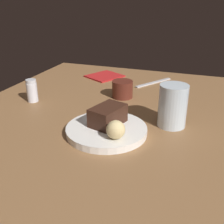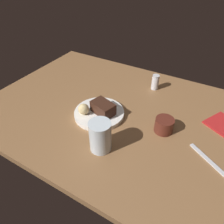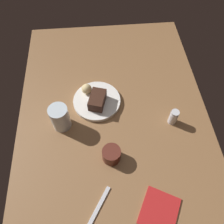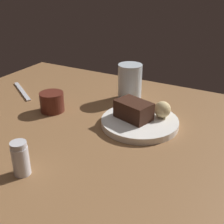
% 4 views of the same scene
% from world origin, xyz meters
% --- Properties ---
extents(dining_table, '(1.20, 0.84, 0.03)m').
position_xyz_m(dining_table, '(0.00, 0.00, 0.01)').
color(dining_table, brown).
rests_on(dining_table, ground).
extents(dessert_plate, '(0.22, 0.22, 0.02)m').
position_xyz_m(dessert_plate, '(-0.05, -0.07, 0.04)').
color(dessert_plate, white).
rests_on(dessert_plate, dining_table).
extents(chocolate_cake_slice, '(0.11, 0.09, 0.05)m').
position_xyz_m(chocolate_cake_slice, '(-0.04, -0.07, 0.07)').
color(chocolate_cake_slice, '#381E14').
rests_on(chocolate_cake_slice, dessert_plate).
extents(bread_roll, '(0.05, 0.05, 0.05)m').
position_xyz_m(bread_roll, '(-0.10, -0.11, 0.07)').
color(bread_roll, '#DBC184').
rests_on(bread_roll, dessert_plate).
extents(salt_shaker, '(0.04, 0.04, 0.08)m').
position_xyz_m(salt_shaker, '(0.08, 0.25, 0.07)').
color(salt_shaker, silver).
rests_on(salt_shaker, dining_table).
extents(water_glass, '(0.08, 0.08, 0.12)m').
position_xyz_m(water_glass, '(0.05, -0.22, 0.09)').
color(water_glass, silver).
rests_on(water_glass, dining_table).
extents(coffee_cup, '(0.07, 0.07, 0.06)m').
position_xyz_m(coffee_cup, '(0.22, -0.03, 0.06)').
color(coffee_cup, '#562319').
rests_on(coffee_cup, dining_table).
extents(butter_knife, '(0.17, 0.11, 0.01)m').
position_xyz_m(butter_knife, '(0.41, -0.10, 0.03)').
color(butter_knife, silver).
rests_on(butter_knife, dining_table).
extents(folded_napkin, '(0.18, 0.17, 0.01)m').
position_xyz_m(folded_napkin, '(0.43, 0.12, 0.03)').
color(folded_napkin, '#B21E1E').
rests_on(folded_napkin, dining_table).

